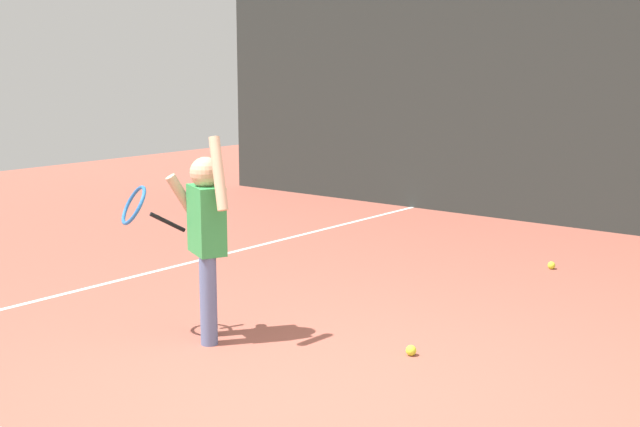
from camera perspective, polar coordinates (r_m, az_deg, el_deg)
ground_plane at (r=4.70m, az=-0.27°, el=-12.45°), size 20.00×20.00×0.00m
court_line_sideline at (r=7.33m, az=-13.04°, el=-4.30°), size 0.05×9.00×0.00m
fence_post_0 at (r=12.29m, az=-4.70°, el=9.68°), size 0.09×0.09×3.38m
fence_post_1 at (r=10.55m, az=6.81°, el=9.54°), size 0.09×0.09×3.38m
tennis_player at (r=5.53m, az=-7.77°, el=-1.16°), size 0.87×0.55×1.35m
tennis_ball_3 at (r=7.76m, az=15.18°, el=-3.36°), size 0.07×0.07×0.07m
tennis_ball_4 at (r=5.40m, az=6.09°, el=-9.07°), size 0.07×0.07×0.07m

